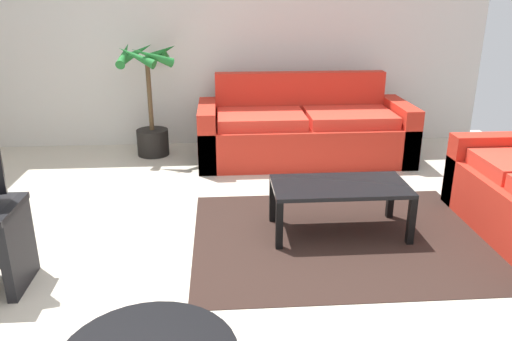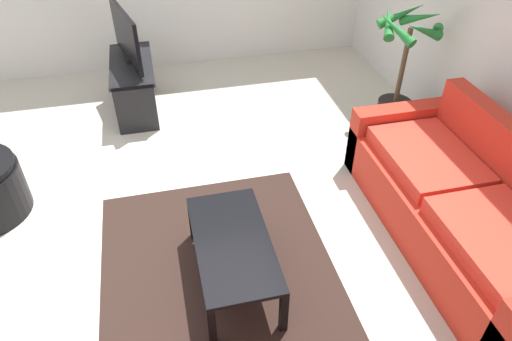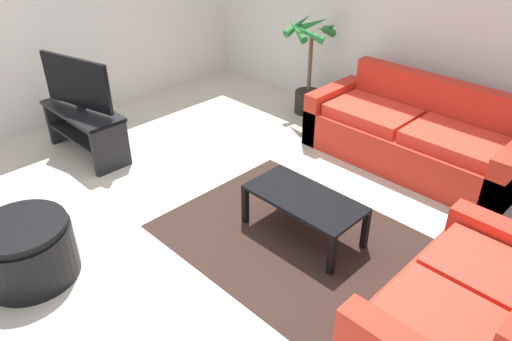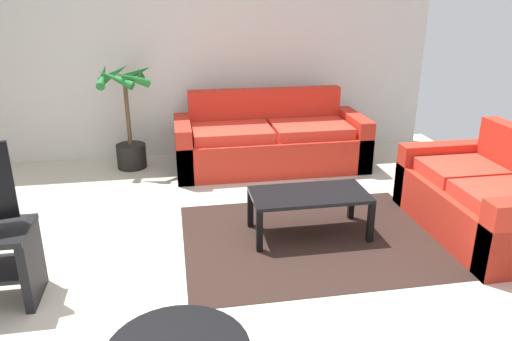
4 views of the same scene
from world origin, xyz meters
TOP-DOWN VIEW (x-y plane):
  - ground_plane at (0.00, 0.00)m, footprint 6.60×6.60m
  - couch_main at (0.76, 2.28)m, footprint 2.26×0.90m
  - tv_stand at (-1.92, -0.09)m, footprint 1.10×0.45m
  - tv at (-1.92, -0.09)m, footprint 0.94×0.26m
  - coffee_table at (0.74, 0.50)m, footprint 1.01×0.51m
  - area_rug at (0.74, 0.40)m, footprint 2.20×1.70m
  - potted_palm at (-0.91, 2.55)m, footprint 0.67×0.69m

SIDE VIEW (x-z plane):
  - ground_plane at x=0.00m, z-range 0.00..0.00m
  - area_rug at x=0.74m, z-range 0.00..0.01m
  - couch_main at x=0.76m, z-range -0.15..0.75m
  - coffee_table at x=0.74m, z-range 0.14..0.54m
  - tv_stand at x=-1.92m, z-range 0.08..0.63m
  - potted_palm at x=-0.91m, z-range -0.07..1.18m
  - tv at x=-1.92m, z-range 0.56..1.14m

